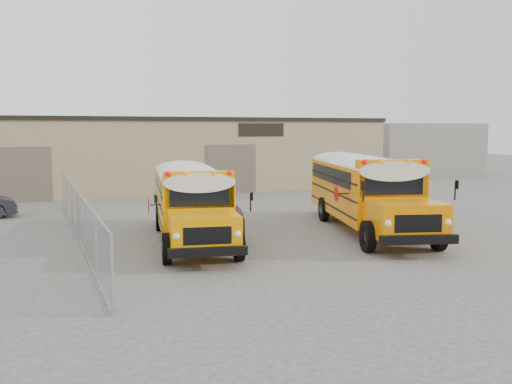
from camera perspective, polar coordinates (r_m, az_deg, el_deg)
name	(u,v)px	position (r m, az deg, el deg)	size (l,w,h in m)	color
ground	(265,243)	(19.93, 0.91, -5.14)	(120.00, 120.00, 0.00)	#484642
warehouse	(150,153)	(38.79, -10.56, 3.89)	(30.20, 10.20, 4.67)	tan
chainlink_fence	(78,215)	(21.30, -17.41, -2.22)	(0.07, 18.07, 1.81)	#999CA2
distant_building_right	(410,149)	(52.57, 15.17, 4.21)	(10.00, 8.00, 4.40)	gray
school_bus_left	(180,182)	(26.14, -7.64, 1.00)	(3.78, 9.42, 2.69)	#FB9800
school_bus_right	(329,174)	(28.78, 7.33, 1.80)	(5.06, 10.39, 2.96)	orange
tarp_bundle	(229,224)	(19.35, -2.76, -3.23)	(1.12, 1.08, 1.47)	black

